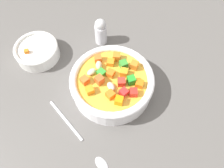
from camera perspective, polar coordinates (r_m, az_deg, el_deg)
ground_plane at (r=58.14cm, az=-0.00°, el=-1.85°), size 140.00×140.00×2.00cm
soup_bowl_main at (r=54.48cm, az=0.01°, el=0.28°), size 20.40×20.40×6.94cm
spoon at (r=52.27cm, az=-7.81°, el=-13.84°), size 10.94×19.82×0.73cm
side_bowl_small at (r=64.97cm, az=-18.64°, el=7.98°), size 11.90×11.90×4.31cm
pepper_shaker at (r=63.85cm, az=-2.91°, el=13.32°), size 3.39×3.39×8.12cm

